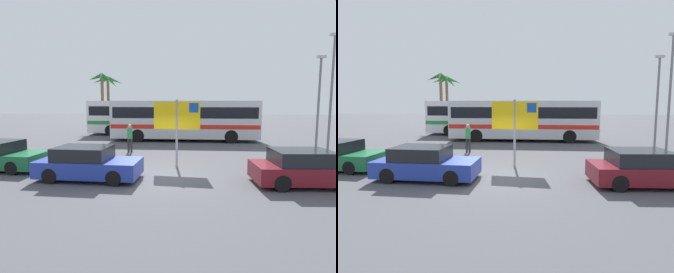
% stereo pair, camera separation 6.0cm
% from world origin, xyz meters
% --- Properties ---
extents(ground, '(120.00, 120.00, 0.00)m').
position_xyz_m(ground, '(0.00, 0.00, 0.00)').
color(ground, '#4C4C51').
extents(bus_front_coach, '(11.42, 2.59, 3.17)m').
position_xyz_m(bus_front_coach, '(0.83, 11.27, 1.78)').
color(bus_front_coach, silver).
rests_on(bus_front_coach, ground).
extents(bus_rear_coach, '(11.42, 2.59, 3.17)m').
position_xyz_m(bus_rear_coach, '(-2.45, 15.09, 1.78)').
color(bus_rear_coach, white).
rests_on(bus_rear_coach, ground).
extents(ferry_sign, '(2.20, 0.26, 3.20)m').
position_xyz_m(ferry_sign, '(0.80, 1.95, 2.33)').
color(ferry_sign, gray).
rests_on(ferry_sign, ground).
extents(car_maroon, '(4.09, 2.12, 1.32)m').
position_xyz_m(car_maroon, '(5.71, -0.72, 0.64)').
color(car_maroon, maroon).
rests_on(car_maroon, ground).
extents(car_blue, '(4.10, 1.97, 1.32)m').
position_xyz_m(car_blue, '(-2.66, -0.61, 0.64)').
color(car_blue, '#23389E').
rests_on(car_blue, ground).
extents(pedestrian_near_sign, '(0.32, 0.32, 1.75)m').
position_xyz_m(pedestrian_near_sign, '(-2.33, 5.58, 1.03)').
color(pedestrian_near_sign, '#2D2D33').
rests_on(pedestrian_near_sign, ground).
extents(lamp_post_left_side, '(0.56, 0.20, 5.95)m').
position_xyz_m(lamp_post_left_side, '(9.41, 7.43, 3.29)').
color(lamp_post_left_side, slate).
rests_on(lamp_post_left_side, ground).
extents(lamp_post_right_side, '(0.56, 0.20, 7.04)m').
position_xyz_m(lamp_post_right_side, '(9.66, 6.36, 3.85)').
color(lamp_post_right_side, slate).
rests_on(lamp_post_right_side, ground).
extents(palm_tree_seaside, '(3.44, 3.28, 6.08)m').
position_xyz_m(palm_tree_seaside, '(-8.46, 21.72, 4.83)').
color(palm_tree_seaside, brown).
rests_on(palm_tree_seaside, ground).
extents(palm_tree_inland, '(2.93, 3.04, 6.17)m').
position_xyz_m(palm_tree_inland, '(-8.38, 19.17, 4.88)').
color(palm_tree_inland, brown).
rests_on(palm_tree_inland, ground).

